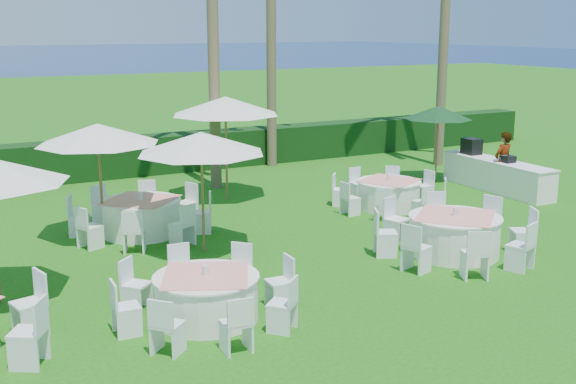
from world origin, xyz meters
name	(u,v)px	position (x,y,z in m)	size (l,w,h in m)	color
ground	(271,310)	(0.00, 0.00, 0.00)	(120.00, 120.00, 0.00)	#20560E
hedge	(95,159)	(0.00, 12.00, 0.60)	(34.00, 1.00, 1.20)	black
banquet_table_b	(206,296)	(-1.08, 0.12, 0.40)	(2.98, 2.98, 0.91)	white
banquet_table_c	(454,234)	(4.68, 0.88, 0.44)	(3.25, 3.25, 1.00)	white
banquet_table_e	(141,216)	(-0.57, 5.38, 0.42)	(3.09, 3.09, 0.96)	white
banquet_table_f	(388,193)	(5.78, 4.70, 0.38)	(2.90, 2.90, 0.89)	white
umbrella_b	(201,143)	(0.20, 3.49, 2.30)	(2.65, 2.65, 2.52)	brown
umbrella_c	(98,134)	(-1.41, 5.43, 2.34)	(2.67, 2.67, 2.56)	brown
umbrella_d	(225,106)	(2.49, 7.57, 2.54)	(2.91, 2.91, 2.79)	brown
umbrella_green	(438,113)	(9.04, 6.78, 2.08)	(2.03, 2.03, 2.28)	brown
buffet_table	(496,174)	(9.72, 4.94, 0.47)	(0.82, 3.80, 1.35)	white
staff_person	(503,162)	(9.67, 4.67, 0.86)	(0.63, 0.41, 1.73)	gray
palm_d	(271,3)	(5.74, 11.30, 5.33)	(4.40, 3.96, 9.72)	brown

